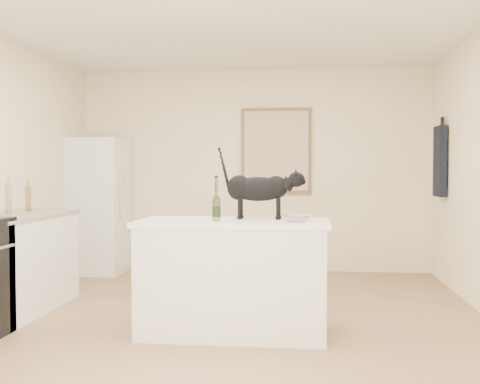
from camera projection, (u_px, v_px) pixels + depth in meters
name	position (u px, v px, depth m)	size (l,w,h in m)	color
floor	(224.00, 326.00, 4.73)	(5.50, 5.50, 0.00)	#997551
ceiling	(224.00, 9.00, 4.64)	(5.50, 5.50, 0.00)	white
wall_back	(253.00, 170.00, 7.42)	(4.50, 4.50, 0.00)	#FFF1C5
wall_front	(113.00, 166.00, 1.96)	(4.50, 4.50, 0.00)	#FFF1C5
island_base	(233.00, 280.00, 4.51)	(1.44, 0.67, 0.86)	white
island_top	(233.00, 223.00, 4.49)	(1.50, 0.70, 0.04)	white
left_cabinets	(17.00, 265.00, 5.23)	(0.60, 1.40, 0.86)	white
left_countertop	(17.00, 216.00, 5.22)	(0.62, 1.44, 0.04)	gray
fridge	(97.00, 206.00, 7.25)	(0.68, 0.68, 1.70)	white
artwork_frame	(276.00, 151.00, 7.35)	(0.90, 0.03, 1.10)	brown
artwork_canvas	(276.00, 151.00, 7.33)	(0.82, 0.00, 1.02)	beige
hanging_garment	(440.00, 161.00, 6.48)	(0.08, 0.34, 0.80)	black
black_cat	(258.00, 192.00, 4.61)	(0.62, 0.18, 0.43)	black
wine_bottle	(216.00, 201.00, 4.41)	(0.07, 0.07, 0.31)	#345722
glass_bowl	(297.00, 218.00, 4.34)	(0.22, 0.22, 0.05)	white
fridge_paper	(124.00, 177.00, 7.23)	(0.00, 0.14, 0.18)	silver
counter_bottle_cluster	(17.00, 199.00, 5.27)	(0.07, 0.45, 0.28)	gray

